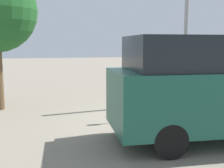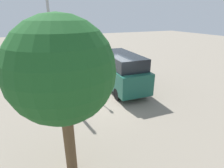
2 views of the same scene
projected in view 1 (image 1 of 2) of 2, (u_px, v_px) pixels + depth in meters
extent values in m
plane|color=gray|center=(150.00, 125.00, 7.76)|extent=(80.00, 80.00, 0.00)
cylinder|color=#9E9EA3|center=(124.00, 105.00, 8.07)|extent=(0.05, 0.05, 1.01)
cube|color=#47474C|center=(124.00, 83.00, 7.98)|extent=(0.21, 0.13, 0.26)
sphere|color=#14662D|center=(124.00, 77.00, 7.96)|extent=(0.11, 0.11, 0.11)
cube|color=beige|center=(184.00, 96.00, 10.71)|extent=(0.44, 0.44, 0.55)
cylinder|color=#9E9E9E|center=(187.00, 7.00, 10.25)|extent=(0.15, 0.15, 6.05)
cube|color=#195142|center=(220.00, 97.00, 6.50)|extent=(5.12, 2.16, 1.30)
cube|color=black|center=(218.00, 53.00, 6.33)|extent=(4.11, 1.96, 0.75)
cylinder|color=black|center=(144.00, 118.00, 7.14)|extent=(0.72, 0.26, 0.71)
cylinder|color=black|center=(170.00, 141.00, 5.48)|extent=(0.72, 0.26, 0.71)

